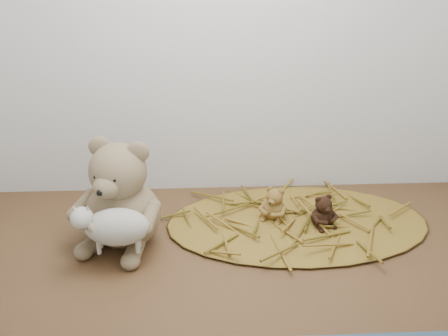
{
  "coord_description": "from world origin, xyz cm",
  "views": [
    {
      "loc": [
        -5.55,
        -95.86,
        67.59
      ],
      "look_at": [
        -0.95,
        1.91,
        19.33
      ],
      "focal_mm": 45.0,
      "sensor_mm": 36.0,
      "label": 1
    }
  ],
  "objects_px": {
    "main_teddy": "(121,193)",
    "mini_teddy_brown": "(323,210)",
    "mini_teddy_tan": "(275,202)",
    "toy_lamb": "(117,227)"
  },
  "relations": [
    {
      "from": "toy_lamb",
      "to": "mini_teddy_brown",
      "type": "bearing_deg",
      "value": 14.99
    },
    {
      "from": "main_teddy",
      "to": "mini_teddy_brown",
      "type": "xyz_separation_m",
      "value": [
        0.43,
        0.03,
        -0.07
      ]
    },
    {
      "from": "main_teddy",
      "to": "mini_teddy_tan",
      "type": "relative_size",
      "value": 3.06
    },
    {
      "from": "mini_teddy_brown",
      "to": "mini_teddy_tan",
      "type": "bearing_deg",
      "value": 138.57
    },
    {
      "from": "main_teddy",
      "to": "mini_teddy_brown",
      "type": "bearing_deg",
      "value": 25.04
    },
    {
      "from": "main_teddy",
      "to": "mini_teddy_tan",
      "type": "bearing_deg",
      "value": 32.31
    },
    {
      "from": "mini_teddy_brown",
      "to": "main_teddy",
      "type": "bearing_deg",
      "value": 161.86
    },
    {
      "from": "main_teddy",
      "to": "toy_lamb",
      "type": "height_order",
      "value": "main_teddy"
    },
    {
      "from": "main_teddy",
      "to": "mini_teddy_brown",
      "type": "height_order",
      "value": "main_teddy"
    },
    {
      "from": "mini_teddy_brown",
      "to": "toy_lamb",
      "type": "bearing_deg",
      "value": 172.85
    }
  ]
}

